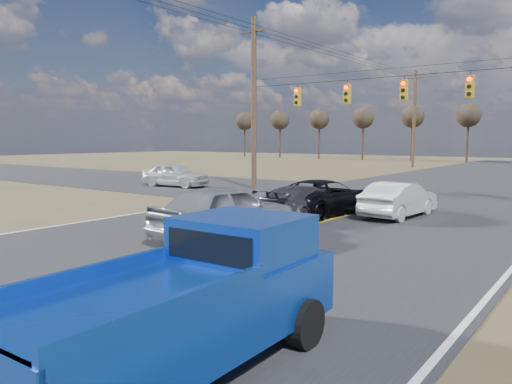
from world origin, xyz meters
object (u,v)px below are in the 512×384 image
Objects in this scene: white_car_queue at (399,199)px; dgrey_car_queue at (305,202)px; cross_car_west at (175,175)px; black_suv at (323,197)px; pickup_truck at (190,302)px; silver_suv at (226,211)px.

dgrey_car_queue is (-2.68, -2.51, -0.04)m from white_car_queue.
cross_car_west is at bearing -20.48° from dgrey_car_queue.
dgrey_car_queue is at bearing 96.41° from black_suv.
white_car_queue is at bearing -151.95° from black_suv.
pickup_truck is 1.23× the size of white_car_queue.
white_car_queue is 0.94× the size of cross_car_west.
white_car_queue reaches higher than dgrey_car_queue.
silver_suv is at bearing 96.41° from black_suv.
white_car_queue is (-2.43, 14.01, -0.24)m from pickup_truck.
white_car_queue is (2.68, 1.06, -0.02)m from black_suv.
pickup_truck reaches higher than dgrey_car_queue.
cross_car_west reaches higher than black_suv.
black_suv is at bearing -84.09° from silver_suv.
silver_suv is (-5.12, 6.87, -0.08)m from pickup_truck.
silver_suv is 6.08m from black_suv.
pickup_truck is 1.01× the size of black_suv.
white_car_queue is 0.94× the size of dgrey_car_queue.
white_car_queue is at bearing -104.69° from silver_suv.
cross_car_west is (-12.93, 10.63, -0.09)m from silver_suv.
cross_car_west is at bearing -8.26° from white_car_queue.
black_suv is at bearing 25.98° from white_car_queue.
black_suv is (0.00, 6.07, -0.14)m from silver_suv.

